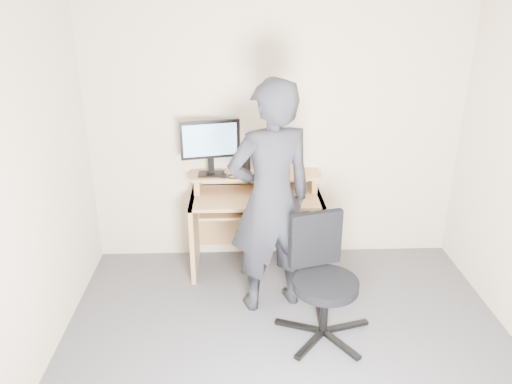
{
  "coord_description": "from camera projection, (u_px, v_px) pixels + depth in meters",
  "views": [
    {
      "loc": [
        -0.36,
        -2.75,
        2.52
      ],
      "look_at": [
        -0.22,
        1.05,
        0.95
      ],
      "focal_mm": 35.0,
      "sensor_mm": 36.0,
      "label": 1
    }
  ],
  "objects": [
    {
      "name": "mouse",
      "position": [
        300.0,
        197.0,
        4.48
      ],
      "size": [
        0.11,
        0.08,
        0.04
      ],
      "primitive_type": "ellipsoid",
      "rotation": [
        0.0,
        0.0,
        0.13
      ],
      "color": "black",
      "rests_on": "desk"
    },
    {
      "name": "keyboard",
      "position": [
        249.0,
        208.0,
        4.51
      ],
      "size": [
        0.49,
        0.26,
        0.03
      ],
      "primitive_type": "cube",
      "rotation": [
        0.0,
        0.0,
        -0.18
      ],
      "color": "black",
      "rests_on": "desk"
    },
    {
      "name": "external_drive",
      "position": [
        246.0,
        162.0,
        4.63
      ],
      "size": [
        0.09,
        0.14,
        0.2
      ],
      "primitive_type": "cube",
      "rotation": [
        0.0,
        0.0,
        -0.2
      ],
      "color": "black",
      "rests_on": "desk"
    },
    {
      "name": "back_wall",
      "position": [
        276.0,
        133.0,
        4.66
      ],
      "size": [
        3.5,
        0.02,
        2.5
      ],
      "primitive_type": "cube",
      "color": "beige",
      "rests_on": "ground"
    },
    {
      "name": "charger",
      "position": [
        224.0,
        176.0,
        4.53
      ],
      "size": [
        0.05,
        0.05,
        0.03
      ],
      "primitive_type": "cube",
      "rotation": [
        0.0,
        0.0,
        -0.14
      ],
      "color": "black",
      "rests_on": "desk"
    },
    {
      "name": "office_chair",
      "position": [
        322.0,
        274.0,
        3.76
      ],
      "size": [
        0.75,
        0.72,
        0.94
      ],
      "rotation": [
        0.0,
        0.0,
        0.27
      ],
      "color": "black",
      "rests_on": "ground"
    },
    {
      "name": "travel_mug",
      "position": [
        276.0,
        164.0,
        4.6
      ],
      "size": [
        0.09,
        0.09,
        0.18
      ],
      "primitive_type": "cylinder",
      "rotation": [
        0.0,
        0.0,
        -0.14
      ],
      "color": "#B2B2B6",
      "rests_on": "desk"
    },
    {
      "name": "headphones",
      "position": [
        244.0,
        171.0,
        4.67
      ],
      "size": [
        0.2,
        0.2,
        0.06
      ],
      "primitive_type": "torus",
      "rotation": [
        0.26,
        0.0,
        0.34
      ],
      "color": "silver",
      "rests_on": "desk"
    },
    {
      "name": "smartphone",
      "position": [
        281.0,
        173.0,
        4.63
      ],
      "size": [
        0.1,
        0.14,
        0.01
      ],
      "primitive_type": "cube",
      "rotation": [
        0.0,
        0.0,
        -0.23
      ],
      "color": "black",
      "rests_on": "desk"
    },
    {
      "name": "monitor",
      "position": [
        210.0,
        143.0,
        4.48
      ],
      "size": [
        0.54,
        0.16,
        0.51
      ],
      "rotation": [
        0.0,
        0.0,
        0.21
      ],
      "color": "black",
      "rests_on": "desk"
    },
    {
      "name": "person",
      "position": [
        271.0,
        200.0,
        3.93
      ],
      "size": [
        0.81,
        0.65,
        1.93
      ],
      "primitive_type": "imported",
      "rotation": [
        0.0,
        0.0,
        3.45
      ],
      "color": "black",
      "rests_on": "ground"
    },
    {
      "name": "desk",
      "position": [
        256.0,
        212.0,
        4.71
      ],
      "size": [
        1.2,
        0.6,
        0.91
      ],
      "color": "tan",
      "rests_on": "ground"
    },
    {
      "name": "ground",
      "position": [
        292.0,
        373.0,
        3.52
      ],
      "size": [
        3.5,
        3.5,
        0.0
      ],
      "primitive_type": "plane",
      "color": "#4D4D52",
      "rests_on": "ground"
    }
  ]
}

